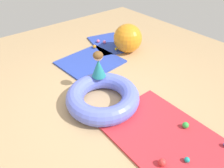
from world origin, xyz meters
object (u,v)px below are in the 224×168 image
Objects in this scene: inflatable_cushion at (103,97)px; play_ball_teal at (187,160)px; play_ball_yellow at (116,49)px; exercise_ball_large at (128,38)px; child_in_teal at (98,65)px; play_ball_orange at (94,47)px; play_ball_pink_second at (104,42)px; play_ball_green at (186,125)px; play_ball_red at (162,163)px; play_ball_pink at (98,41)px.

inflatable_cushion is 1.61m from play_ball_teal.
exercise_ball_large is at bearing 55.39° from play_ball_yellow.
play_ball_teal is 0.11× the size of exercise_ball_large.
exercise_ball_large is (-0.79, 1.44, -0.20)m from child_in_teal.
play_ball_orange reaches higher than play_ball_teal.
play_ball_green is at bearing -14.50° from play_ball_pink_second.
play_ball_yellow is at bearing 39.50° from play_ball_orange.
play_ball_orange is 3.40m from play_ball_red.
exercise_ball_large reaches higher than play_ball_red.
play_ball_red is (2.76, -1.54, 0.02)m from play_ball_yellow.
play_ball_pink is at bearing -148.38° from play_ball_pink_second.
play_ball_teal is 3.16m from exercise_ball_large.
play_ball_yellow is 0.39m from exercise_ball_large.
play_ball_pink is 0.33m from play_ball_orange.
play_ball_orange reaches higher than play_ball_pink_second.
play_ball_orange is 0.13× the size of exercise_ball_large.
play_ball_orange is (-1.75, 1.05, -0.07)m from inflatable_cushion.
play_ball_red is 3.59m from play_ball_pink_second.
play_ball_pink is (-1.58, 1.12, -0.46)m from child_in_teal.
play_ball_orange is 0.87m from exercise_ball_large.
play_ball_teal is at bearing -142.16° from child_in_teal.
play_ball_yellow is (-0.95, 1.21, -0.47)m from child_in_teal.
play_ball_teal is at bearing -18.17° from play_ball_pink.
exercise_ball_large is at bearing 125.48° from inflatable_cushion.
play_ball_pink is 0.88× the size of play_ball_green.
exercise_ball_large is at bearing -21.85° from child_in_teal.
play_ball_pink is 0.63m from play_ball_yellow.
play_ball_teal is 0.73× the size of play_ball_red.
play_ball_pink is 1.16× the size of play_ball_teal.
play_ball_pink_second is (-1.80, 1.41, -0.07)m from inflatable_cushion.
play_ball_pink is 0.85× the size of play_ball_red.
inflatable_cushion is at bearing -168.30° from child_in_teal.
play_ball_red is 3.16m from exercise_ball_large.
play_ball_pink is at bearing 161.83° from play_ball_teal.
play_ball_teal is (1.98, -0.05, -0.47)m from child_in_teal.
play_ball_green is 0.78m from play_ball_red.
child_in_teal is 0.72× the size of exercise_ball_large.
play_ball_green reaches higher than play_ball_orange.
inflatable_cushion reaches higher than play_ball_red.
play_ball_green is at bearing -16.97° from play_ball_yellow.
inflatable_cushion is 1.83× the size of exercise_ball_large.
inflatable_cushion reaches higher than play_ball_teal.
play_ball_teal is at bearing 5.13° from inflatable_cushion.
play_ball_red is 1.18× the size of play_ball_pink_second.
exercise_ball_large is at bearing 44.87° from play_ball_orange.
play_ball_red is (3.39, -1.45, 0.01)m from play_ball_pink.
child_in_teal reaches higher than play_ball_yellow.
inflatable_cushion is 1.44m from play_ball_red.
play_ball_orange is at bearing 159.46° from play_ball_red.
play_ball_yellow is (0.63, 0.09, -0.01)m from play_ball_pink.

